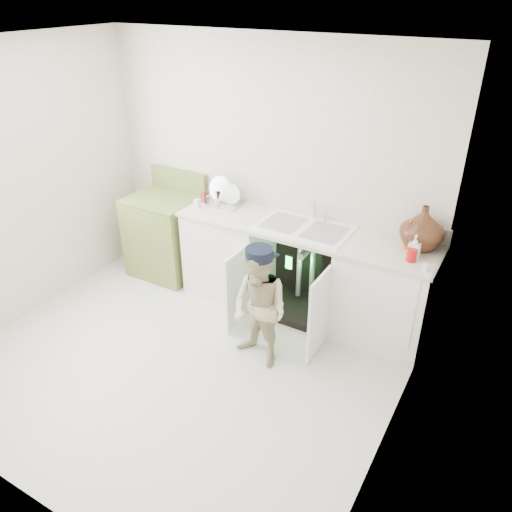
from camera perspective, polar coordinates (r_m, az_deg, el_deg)
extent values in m
plane|color=beige|center=(4.42, -8.57, -11.82)|extent=(3.50, 3.50, 0.00)
cube|color=silver|center=(4.88, 1.26, 9.62)|extent=(3.50, 2.50, 0.02)
cube|color=silver|center=(4.98, -25.94, 7.06)|extent=(2.50, 3.00, 0.02)
cube|color=silver|center=(3.04, 16.68, -4.36)|extent=(2.50, 3.00, 0.02)
plane|color=white|center=(3.39, -11.85, 22.27)|extent=(3.50, 3.50, 0.00)
cube|color=silver|center=(5.10, -2.94, 0.37)|extent=(0.80, 0.60, 0.86)
cube|color=silver|center=(4.54, 14.37, -4.45)|extent=(0.80, 0.60, 0.86)
cube|color=black|center=(4.98, 6.54, -0.54)|extent=(0.80, 0.06, 0.86)
cube|color=black|center=(4.98, 5.00, -5.89)|extent=(0.80, 0.60, 0.06)
cylinder|color=gray|center=(4.86, 4.98, -0.99)|extent=(0.05, 0.05, 0.70)
cylinder|color=gray|center=(4.81, 6.48, -1.40)|extent=(0.05, 0.05, 0.70)
cylinder|color=gray|center=(4.71, 5.57, 0.33)|extent=(0.07, 0.18, 0.07)
cube|color=silver|center=(4.56, -2.07, -3.75)|extent=(0.03, 0.40, 0.76)
cube|color=silver|center=(4.26, 7.17, -6.62)|extent=(0.02, 0.40, 0.76)
cube|color=beige|center=(4.55, 5.46, 3.01)|extent=(2.44, 0.64, 0.03)
cube|color=beige|center=(4.75, 7.00, 5.30)|extent=(2.44, 0.02, 0.15)
cube|color=white|center=(4.54, 5.46, 3.12)|extent=(0.85, 0.55, 0.02)
cube|color=gray|center=(4.62, 3.16, 3.80)|extent=(0.34, 0.40, 0.01)
cube|color=gray|center=(4.47, 7.85, 2.65)|extent=(0.34, 0.40, 0.01)
cylinder|color=silver|center=(4.69, 6.67, 5.17)|extent=(0.03, 0.03, 0.17)
cylinder|color=silver|center=(4.61, 6.41, 5.77)|extent=(0.02, 0.14, 0.02)
cylinder|color=silver|center=(4.67, 7.86, 4.33)|extent=(0.04, 0.04, 0.06)
cylinder|color=white|center=(4.17, 17.63, -6.28)|extent=(0.01, 0.01, 0.70)
cube|color=white|center=(4.05, 18.73, -1.21)|extent=(0.04, 0.02, 0.06)
cube|color=silver|center=(5.06, -3.83, 6.14)|extent=(0.41, 0.27, 0.02)
cylinder|color=silver|center=(5.06, -4.07, 7.03)|extent=(0.25, 0.09, 0.24)
cylinder|color=white|center=(4.98, -2.80, 6.57)|extent=(0.20, 0.05, 0.20)
cylinder|color=silver|center=(5.04, -6.03, 6.79)|extent=(0.01, 0.01, 0.12)
cylinder|color=silver|center=(5.00, -5.27, 6.63)|extent=(0.01, 0.01, 0.12)
cylinder|color=silver|center=(4.96, -4.49, 6.46)|extent=(0.01, 0.01, 0.12)
cylinder|color=silver|center=(4.91, -3.70, 6.29)|extent=(0.01, 0.01, 0.12)
cylinder|color=silver|center=(4.87, -2.90, 6.11)|extent=(0.01, 0.01, 0.12)
imported|color=#432013|center=(4.32, 18.49, 3.10)|extent=(0.36, 0.36, 0.38)
imported|color=orange|center=(4.32, 17.09, 2.46)|extent=(0.10, 0.10, 0.25)
imported|color=silver|center=(4.18, 17.67, 1.00)|extent=(0.09, 0.09, 0.20)
cylinder|color=#B30F0F|center=(4.15, 17.37, 0.13)|extent=(0.08, 0.08, 0.11)
cylinder|color=#A10D20|center=(5.12, -6.02, 6.83)|extent=(0.05, 0.05, 0.10)
cylinder|color=tan|center=(4.94, -4.41, 5.95)|extent=(0.06, 0.06, 0.08)
cylinder|color=black|center=(5.07, -4.33, 6.77)|extent=(0.04, 0.04, 0.12)
cube|color=silver|center=(4.96, -6.77, 5.99)|extent=(0.05, 0.05, 0.09)
cube|color=olive|center=(5.52, -10.20, 2.25)|extent=(0.71, 0.65, 0.86)
cube|color=olive|center=(5.34, -10.61, 6.49)|extent=(0.71, 0.65, 0.02)
cube|color=olive|center=(5.50, -8.82, 8.62)|extent=(0.71, 0.06, 0.22)
cylinder|color=black|center=(5.34, -13.17, 6.18)|extent=(0.16, 0.16, 0.02)
cylinder|color=silver|center=(5.34, -13.18, 6.30)|extent=(0.19, 0.19, 0.01)
cylinder|color=black|center=(5.56, -10.97, 7.32)|extent=(0.16, 0.16, 0.02)
cylinder|color=silver|center=(5.56, -10.98, 7.44)|extent=(0.19, 0.19, 0.01)
cylinder|color=black|center=(5.12, -10.21, 5.49)|extent=(0.16, 0.16, 0.02)
cylinder|color=silver|center=(5.12, -10.22, 5.61)|extent=(0.19, 0.19, 0.01)
cylinder|color=black|center=(5.35, -8.05, 6.69)|extent=(0.16, 0.16, 0.02)
cylinder|color=silver|center=(5.34, -8.06, 6.81)|extent=(0.19, 0.19, 0.01)
imported|color=#CCB792|center=(4.07, 0.44, -6.11)|extent=(0.59, 0.51, 1.05)
cylinder|color=black|center=(3.81, 0.47, 0.02)|extent=(0.27, 0.27, 0.09)
cube|color=black|center=(3.89, 1.49, 0.08)|extent=(0.19, 0.13, 0.01)
cube|color=black|center=(4.34, 3.81, -0.73)|extent=(0.07, 0.01, 0.14)
cube|color=#26F23F|center=(4.33, 3.76, -0.77)|extent=(0.06, 0.00, 0.12)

